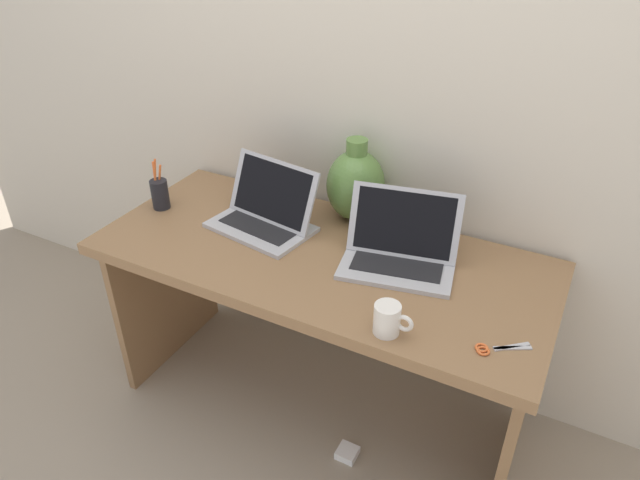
# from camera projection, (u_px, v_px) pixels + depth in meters

# --- Properties ---
(ground_plane) EXTENTS (6.00, 6.00, 0.00)m
(ground_plane) POSITION_uv_depth(u_px,v_px,m) (320.00, 404.00, 2.23)
(ground_plane) COLOR gray
(back_wall) EXTENTS (4.40, 0.04, 2.40)m
(back_wall) POSITION_uv_depth(u_px,v_px,m) (372.00, 70.00, 1.87)
(back_wall) COLOR beige
(back_wall) RESTS_ON ground
(desk) EXTENTS (1.48, 0.65, 0.70)m
(desk) POSITION_uv_depth(u_px,v_px,m) (320.00, 290.00, 1.94)
(desk) COLOR olive
(desk) RESTS_ON ground
(laptop_left) EXTENTS (0.38, 0.28, 0.22)m
(laptop_left) POSITION_uv_depth(u_px,v_px,m) (266.00, 210.00, 1.98)
(laptop_left) COLOR #B2B2B7
(laptop_left) RESTS_ON desk
(laptop_right) EXTENTS (0.39, 0.30, 0.22)m
(laptop_right) POSITION_uv_depth(u_px,v_px,m) (401.00, 246.00, 1.79)
(laptop_right) COLOR #B2B2B7
(laptop_right) RESTS_ON desk
(green_vase) EXTENTS (0.20, 0.20, 0.29)m
(green_vase) POSITION_uv_depth(u_px,v_px,m) (356.00, 184.00, 1.99)
(green_vase) COLOR #5B843D
(green_vase) RESTS_ON desk
(coffee_mug) EXTENTS (0.11, 0.07, 0.09)m
(coffee_mug) POSITION_uv_depth(u_px,v_px,m) (388.00, 319.00, 1.51)
(coffee_mug) COLOR white
(coffee_mug) RESTS_ON desk
(pen_cup) EXTENTS (0.06, 0.06, 0.19)m
(pen_cup) POSITION_uv_depth(u_px,v_px,m) (160.00, 193.00, 2.08)
(pen_cup) COLOR black
(pen_cup) RESTS_ON desk
(scissors) EXTENTS (0.13, 0.11, 0.01)m
(scissors) POSITION_uv_depth(u_px,v_px,m) (493.00, 349.00, 1.48)
(scissors) COLOR #B7B7BC
(scissors) RESTS_ON desk
(power_brick) EXTENTS (0.07, 0.07, 0.03)m
(power_brick) POSITION_uv_depth(u_px,v_px,m) (347.00, 453.00, 2.02)
(power_brick) COLOR white
(power_brick) RESTS_ON ground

